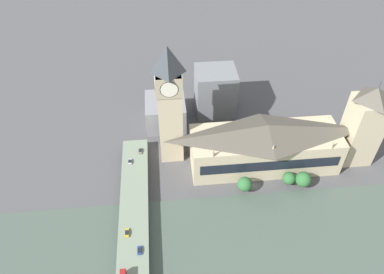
# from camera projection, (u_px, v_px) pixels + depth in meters

# --- Properties ---
(ground_plane) EXTENTS (600.00, 600.00, 0.00)m
(ground_plane) POSITION_uv_depth(u_px,v_px,m) (255.00, 185.00, 208.57)
(ground_plane) COLOR #4C4C4F
(river_water) EXTENTS (54.08, 360.00, 0.30)m
(river_water) POSITION_uv_depth(u_px,v_px,m) (269.00, 237.00, 184.35)
(river_water) COLOR #47564C
(river_water) RESTS_ON ground_plane
(parliament_hall) EXTENTS (27.81, 83.81, 29.48)m
(parliament_hall) POSITION_uv_depth(u_px,v_px,m) (265.00, 145.00, 211.37)
(parliament_hall) COLOR #C1B28E
(parliament_hall) RESTS_ON ground_plane
(clock_tower) EXTENTS (14.25, 14.25, 73.13)m
(clock_tower) POSITION_uv_depth(u_px,v_px,m) (170.00, 102.00, 199.87)
(clock_tower) COLOR #C1B28E
(clock_tower) RESTS_ON ground_plane
(victoria_tower) EXTENTS (17.14, 17.14, 54.19)m
(victoria_tower) POSITION_uv_depth(u_px,v_px,m) (363.00, 125.00, 208.16)
(victoria_tower) COLOR #C1B28E
(victoria_tower) RESTS_ON ground_plane
(road_bridge) EXTENTS (140.16, 14.63, 6.08)m
(road_bridge) POSITION_uv_depth(u_px,v_px,m) (133.00, 243.00, 176.41)
(road_bridge) COLOR #5D6A59
(road_bridge) RESTS_ON ground_plane
(car_northbound_lead) EXTENTS (4.09, 1.94, 1.33)m
(car_northbound_lead) POSITION_uv_depth(u_px,v_px,m) (130.00, 161.00, 212.81)
(car_northbound_lead) COLOR silver
(car_northbound_lead) RESTS_ON road_bridge
(car_northbound_mid) EXTENTS (4.56, 1.82, 1.38)m
(car_northbound_mid) POSITION_uv_depth(u_px,v_px,m) (140.00, 151.00, 219.18)
(car_northbound_mid) COLOR slate
(car_northbound_mid) RESTS_ON road_bridge
(car_northbound_tail) EXTENTS (4.37, 1.92, 1.32)m
(car_northbound_tail) POSITION_uv_depth(u_px,v_px,m) (139.00, 250.00, 171.63)
(car_northbound_tail) COLOR navy
(car_northbound_tail) RESTS_ON road_bridge
(car_southbound_lead) EXTENTS (4.58, 1.87, 1.38)m
(car_southbound_lead) POSITION_uv_depth(u_px,v_px,m) (127.00, 233.00, 178.42)
(car_southbound_lead) COLOR gold
(car_southbound_lead) RESTS_ON road_bridge
(city_block_west) EXTENTS (26.41, 25.26, 17.64)m
(city_block_west) POSITION_uv_depth(u_px,v_px,m) (166.00, 112.00, 242.46)
(city_block_west) COLOR gray
(city_block_west) RESTS_ON ground_plane
(city_block_center) EXTENTS (22.81, 25.95, 31.77)m
(city_block_center) POSITION_uv_depth(u_px,v_px,m) (215.00, 91.00, 246.95)
(city_block_center) COLOR slate
(city_block_center) RESTS_ON ground_plane
(city_block_east) EXTENTS (23.63, 23.40, 22.52)m
(city_block_east) POSITION_uv_depth(u_px,v_px,m) (214.00, 94.00, 252.61)
(city_block_east) COLOR #939399
(city_block_east) RESTS_ON ground_plane
(tree_embankment_near) EXTENTS (8.05, 8.05, 10.49)m
(tree_embankment_near) POSITION_uv_depth(u_px,v_px,m) (245.00, 184.00, 200.95)
(tree_embankment_near) COLOR brown
(tree_embankment_near) RESTS_ON ground_plane
(tree_embankment_mid) EXTENTS (7.12, 7.12, 9.30)m
(tree_embankment_mid) POSITION_uv_depth(u_px,v_px,m) (289.00, 178.00, 204.96)
(tree_embankment_mid) COLOR brown
(tree_embankment_mid) RESTS_ON ground_plane
(tree_embankment_far) EXTENTS (8.61, 8.61, 10.71)m
(tree_embankment_far) POSITION_uv_depth(u_px,v_px,m) (303.00, 179.00, 203.51)
(tree_embankment_far) COLOR brown
(tree_embankment_far) RESTS_ON ground_plane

